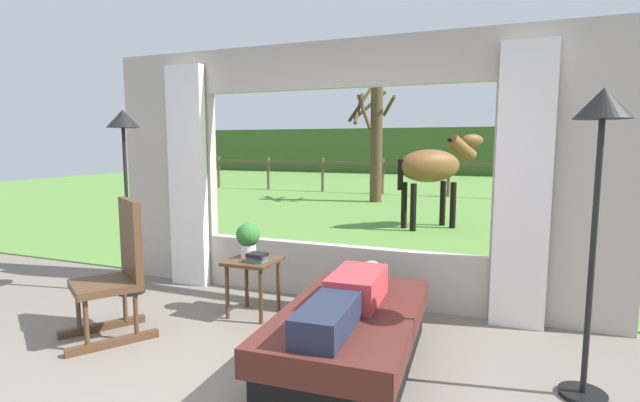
% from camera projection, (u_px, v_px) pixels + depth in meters
% --- Properties ---
extents(back_wall_with_window, '(5.20, 0.12, 2.55)m').
position_uv_depth(back_wall_with_window, '(337.00, 176.00, 4.64)').
color(back_wall_with_window, '#ADA599').
rests_on(back_wall_with_window, ground_plane).
extents(curtain_panel_left, '(0.44, 0.10, 2.40)m').
position_uv_depth(curtain_panel_left, '(188.00, 177.00, 5.13)').
color(curtain_panel_left, silver).
rests_on(curtain_panel_left, ground_plane).
extents(curtain_panel_right, '(0.44, 0.10, 2.40)m').
position_uv_depth(curtain_panel_right, '(523.00, 188.00, 3.90)').
color(curtain_panel_right, silver).
rests_on(curtain_panel_right, ground_plane).
extents(outdoor_pasture_lawn, '(36.00, 21.68, 0.02)m').
position_uv_depth(outdoor_pasture_lawn, '(452.00, 193.00, 14.85)').
color(outdoor_pasture_lawn, '#568438').
rests_on(outdoor_pasture_lawn, ground_plane).
extents(distant_hill_ridge, '(36.00, 2.00, 2.40)m').
position_uv_depth(distant_hill_ridge, '(473.00, 151.00, 23.79)').
color(distant_hill_ridge, '#3B5928').
rests_on(distant_hill_ridge, ground_plane).
extents(recliner_sofa, '(0.99, 1.74, 0.42)m').
position_uv_depth(recliner_sofa, '(351.00, 335.00, 3.31)').
color(recliner_sofa, black).
rests_on(recliner_sofa, ground_plane).
extents(reclining_person, '(0.37, 1.44, 0.22)m').
position_uv_depth(reclining_person, '(349.00, 296.00, 3.22)').
color(reclining_person, '#B23338').
rests_on(reclining_person, recliner_sofa).
extents(rocking_chair, '(0.76, 0.82, 1.12)m').
position_uv_depth(rocking_chair, '(118.00, 270.00, 3.79)').
color(rocking_chair, '#4C331E').
rests_on(rocking_chair, ground_plane).
extents(side_table, '(0.44, 0.44, 0.52)m').
position_uv_depth(side_table, '(253.00, 270.00, 4.26)').
color(side_table, '#4C331E').
rests_on(side_table, ground_plane).
extents(potted_plant, '(0.22, 0.22, 0.32)m').
position_uv_depth(potted_plant, '(248.00, 238.00, 4.31)').
color(potted_plant, silver).
rests_on(potted_plant, side_table).
extents(book_stack, '(0.17, 0.16, 0.08)m').
position_uv_depth(book_stack, '(257.00, 257.00, 4.16)').
color(book_stack, '#337247').
rests_on(book_stack, side_table).
extents(floor_lamp_left, '(0.32, 0.32, 1.91)m').
position_uv_depth(floor_lamp_left, '(124.00, 146.00, 4.77)').
color(floor_lamp_left, black).
rests_on(floor_lamp_left, ground_plane).
extents(floor_lamp_right, '(0.32, 0.32, 1.89)m').
position_uv_depth(floor_lamp_right, '(600.00, 151.00, 2.73)').
color(floor_lamp_right, black).
rests_on(floor_lamp_right, ground_plane).
extents(horse, '(1.58, 1.47, 1.73)m').
position_uv_depth(horse, '(433.00, 167.00, 8.56)').
color(horse, brown).
rests_on(horse, outdoor_pasture_lawn).
extents(pasture_tree, '(1.28, 1.35, 3.23)m').
position_uv_depth(pasture_tree, '(375.00, 137.00, 12.43)').
color(pasture_tree, '#4C3823').
rests_on(pasture_tree, outdoor_pasture_lawn).
extents(pasture_fence_line, '(16.10, 0.10, 1.10)m').
position_uv_depth(pasture_fence_line, '(449.00, 172.00, 13.82)').
color(pasture_fence_line, brown).
rests_on(pasture_fence_line, outdoor_pasture_lawn).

